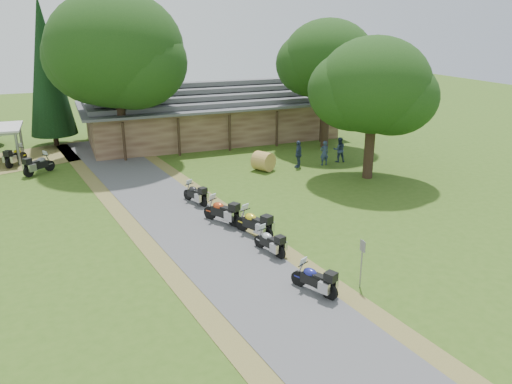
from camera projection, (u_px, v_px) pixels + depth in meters
name	position (u px, v px, depth m)	size (l,w,h in m)	color
ground	(248.00, 279.00, 19.78)	(120.00, 120.00, 0.00)	#355518
driveway	(207.00, 241.00, 23.11)	(46.00, 46.00, 0.00)	#4D4D4F
lodge	(212.00, 110.00, 42.11)	(21.40, 9.40, 4.90)	brown
motorcycle_row_a	(314.00, 278.00, 18.57)	(1.83, 0.60, 1.25)	navy
motorcycle_row_b	(270.00, 241.00, 21.73)	(1.74, 0.57, 1.19)	#B4B6BD
motorcycle_row_c	(254.00, 222.00, 23.44)	(2.08, 0.68, 1.42)	yellow
motorcycle_row_d	(222.00, 210.00, 24.92)	(2.05, 0.67, 1.40)	#C8441B
motorcycle_row_e	(195.00, 193.00, 27.63)	(1.81, 0.59, 1.24)	black
motorcycle_carport_a	(16.00, 155.00, 34.87)	(2.06, 0.67, 1.41)	yellow
motorcycle_carport_b	(39.00, 164.00, 32.89)	(2.06, 0.67, 1.41)	gray
person_a	(324.00, 151.00, 34.79)	(0.58, 0.42, 2.04)	navy
person_b	(339.00, 147.00, 35.57)	(0.60, 0.43, 2.11)	navy
person_c	(299.00, 152.00, 34.24)	(0.63, 0.45, 2.21)	navy
hay_bale	(263.00, 161.00, 33.66)	(1.29, 1.29, 1.18)	#A4823C
sign_post	(361.00, 264.00, 18.84)	(0.36, 0.06, 1.98)	gray
oak_lodge_left	(117.00, 71.00, 35.02)	(9.45, 9.45, 12.47)	black
oak_lodge_right	(327.00, 76.00, 38.32)	(6.96, 6.96, 11.11)	black
oak_driveway	(373.00, 104.00, 30.77)	(6.94, 6.94, 9.55)	black
cedar_near	(47.00, 73.00, 38.63)	(3.56, 3.56, 11.51)	black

